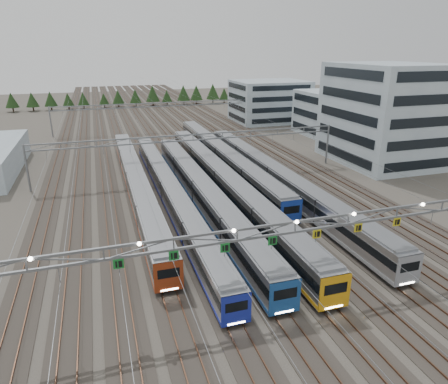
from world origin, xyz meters
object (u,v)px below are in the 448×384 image
object	(u,v)px
depot_bldg_mid	(329,113)
gantry_near	(295,230)
train_e	(223,156)
depot_bldg_south	(385,114)
train_f	(275,177)
gantry_mid	(193,142)
depot_bldg_north	(269,101)
train_a	(136,182)
train_c	(202,191)
train_b	(170,191)
train_d	(224,181)
gantry_far	(156,108)

from	to	relation	value
depot_bldg_mid	gantry_near	bearing A→B (deg)	-123.72
train_e	gantry_near	world-z (taller)	gantry_near
depot_bldg_south	train_f	bearing A→B (deg)	-161.23
gantry_mid	depot_bldg_north	bearing A→B (deg)	53.45
train_a	depot_bldg_north	distance (m)	74.24
gantry_mid	depot_bldg_north	world-z (taller)	depot_bldg_north
train_c	gantry_mid	world-z (taller)	gantry_mid
train_a	depot_bldg_north	bearing A→B (deg)	49.57
gantry_near	gantry_mid	bearing A→B (deg)	89.93
train_c	train_b	bearing A→B (deg)	154.87
depot_bldg_north	depot_bldg_south	bearing A→B (deg)	-86.87
train_c	train_d	distance (m)	5.62
train_b	gantry_near	bearing A→B (deg)	-76.37
train_c	depot_bldg_south	size ratio (longest dim) A/B	2.61
depot_bldg_mid	depot_bldg_north	bearing A→B (deg)	106.45
train_c	gantry_near	bearing A→B (deg)	-85.07
train_d	gantry_near	xyz separation A→B (m)	(-2.30, -28.89, 4.81)
train_d	depot_bldg_mid	distance (m)	55.78
train_c	train_d	world-z (taller)	train_d
gantry_mid	gantry_near	bearing A→B (deg)	-90.07
train_d	depot_bldg_mid	size ratio (longest dim) A/B	4.10
gantry_mid	depot_bldg_north	size ratio (longest dim) A/B	2.56
train_c	depot_bldg_south	distance (m)	44.46
train_b	gantry_near	xyz separation A→B (m)	(6.70, -27.65, 5.08)
train_e	gantry_near	xyz separation A→B (m)	(-6.80, -43.67, 4.81)
gantry_mid	gantry_far	size ratio (longest dim) A/B	1.00
gantry_far	depot_bldg_north	world-z (taller)	depot_bldg_north
gantry_far	depot_bldg_north	size ratio (longest dim) A/B	2.56
train_f	gantry_mid	distance (m)	16.57
train_a	depot_bldg_mid	xyz separation A→B (m)	(55.14, 32.48, 3.64)
gantry_mid	gantry_far	distance (m)	45.00
depot_bldg_south	train_b	bearing A→B (deg)	-167.02
gantry_near	train_b	bearing A→B (deg)	103.63
train_a	train_d	bearing A→B (deg)	-18.34
train_b	gantry_far	xyz separation A→B (m)	(6.75, 57.47, 4.38)
gantry_near	gantry_mid	world-z (taller)	gantry_near
train_c	train_f	xyz separation A→B (m)	(13.50, 3.16, -0.02)
train_d	depot_bldg_north	world-z (taller)	depot_bldg_north
depot_bldg_south	train_a	bearing A→B (deg)	-174.42
train_a	depot_bldg_north	xyz separation A→B (m)	(48.07, 56.42, 4.20)
gantry_mid	train_f	bearing A→B (deg)	-45.44
train_c	train_d	xyz separation A→B (m)	(4.50, 3.36, 0.07)
train_b	depot_bldg_mid	bearing A→B (deg)	37.03
gantry_far	depot_bldg_mid	world-z (taller)	depot_bldg_mid
train_a	depot_bldg_south	bearing A→B (deg)	5.58
depot_bldg_south	gantry_far	bearing A→B (deg)	130.27
gantry_far	train_a	bearing A→B (deg)	-102.26
train_c	gantry_mid	bearing A→B (deg)	81.23
train_f	depot_bldg_mid	distance (m)	49.58
train_f	gantry_mid	bearing A→B (deg)	134.56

